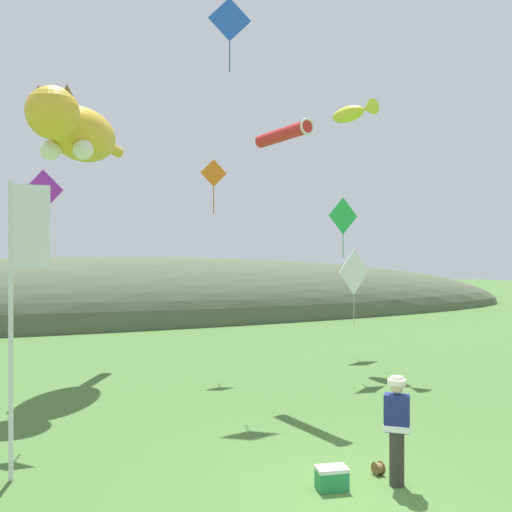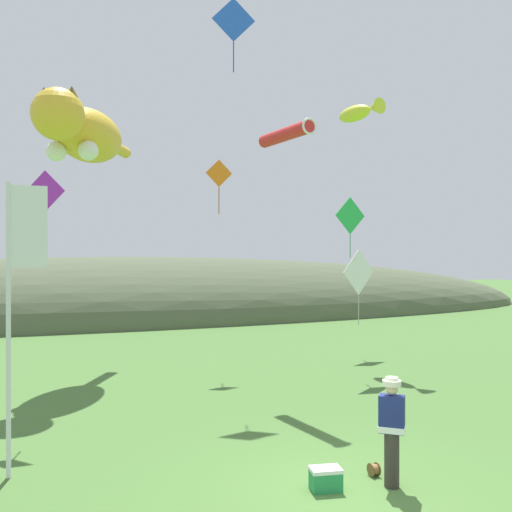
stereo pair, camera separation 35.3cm
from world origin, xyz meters
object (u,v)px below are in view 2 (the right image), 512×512
at_px(kite_spool, 374,470).
at_px(kite_diamond_orange, 219,174).
at_px(kite_diamond_blue, 234,20).
at_px(kite_diamond_violet, 45,192).
at_px(picnic_cooler, 326,479).
at_px(kite_fish_windsock, 359,112).
at_px(kite_giant_cat, 83,133).
at_px(festival_attendant, 392,428).
at_px(kite_diamond_green, 350,216).
at_px(kite_diamond_white, 359,273).
at_px(kite_tube_streamer, 286,134).
at_px(festival_banner_pole, 17,284).

bearing_deg(kite_spool, kite_diamond_orange, 88.25).
bearing_deg(kite_diamond_blue, kite_diamond_violet, -154.71).
distance_m(picnic_cooler, kite_fish_windsock, 14.73).
distance_m(kite_spool, kite_giant_cat, 13.18).
height_order(kite_fish_windsock, kite_diamond_orange, kite_fish_windsock).
xyz_separation_m(festival_attendant, kite_diamond_green, (5.91, 11.44, 4.29)).
height_order(kite_diamond_blue, kite_diamond_green, kite_diamond_blue).
distance_m(kite_diamond_blue, kite_diamond_orange, 4.77).
xyz_separation_m(kite_spool, kite_diamond_orange, (0.30, 9.85, 6.32)).
distance_m(kite_giant_cat, kite_diamond_green, 10.26).
relative_size(kite_giant_cat, kite_diamond_orange, 3.25).
bearing_deg(kite_diamond_orange, kite_fish_windsock, -2.11).
xyz_separation_m(festival_attendant, kite_diamond_orange, (0.28, 10.34, 5.48)).
bearing_deg(kite_diamond_white, kite_diamond_blue, 165.40).
xyz_separation_m(kite_diamond_blue, kite_diamond_green, (5.87, 3.31, -5.42)).
distance_m(kite_tube_streamer, kite_diamond_orange, 4.08).
height_order(festival_banner_pole, kite_diamond_white, festival_banner_pole).
height_order(kite_tube_streamer, kite_diamond_orange, kite_tube_streamer).
xyz_separation_m(kite_fish_windsock, kite_tube_streamer, (-4.56, -3.79, -1.89)).
relative_size(kite_giant_cat, kite_tube_streamer, 2.51).
height_order(kite_diamond_violet, kite_diamond_white, kite_diamond_violet).
distance_m(picnic_cooler, festival_banner_pole, 6.02).
xyz_separation_m(picnic_cooler, kite_fish_windsock, (6.57, 9.88, 8.73)).
bearing_deg(kite_giant_cat, festival_attendant, -69.10).
bearing_deg(kite_diamond_white, picnic_cooler, -124.63).
bearing_deg(kite_diamond_green, kite_giant_cat, -175.25).
distance_m(kite_tube_streamer, kite_diamond_white, 4.78).
xyz_separation_m(kite_giant_cat, kite_diamond_violet, (-1.14, -4.95, -2.39)).
relative_size(picnic_cooler, kite_tube_streamer, 0.23).
xyz_separation_m(picnic_cooler, kite_diamond_violet, (-4.13, 5.40, 4.96)).
bearing_deg(picnic_cooler, kite_diamond_blue, 81.99).
bearing_deg(kite_diamond_blue, kite_diamond_white, -14.60).
relative_size(picnic_cooler, festival_banner_pole, 0.11).
distance_m(kite_spool, festival_banner_pole, 6.80).
relative_size(kite_spool, picnic_cooler, 0.42).
bearing_deg(kite_diamond_orange, kite_diamond_blue, -95.96).
height_order(festival_attendant, kite_fish_windsock, kite_fish_windsock).
height_order(kite_tube_streamer, kite_diamond_violet, kite_tube_streamer).
bearing_deg(kite_tube_streamer, kite_fish_windsock, 39.74).
height_order(kite_fish_windsock, kite_diamond_white, kite_fish_windsock).
distance_m(kite_spool, kite_diamond_white, 8.27).
bearing_deg(kite_tube_streamer, kite_spool, -99.47).
relative_size(kite_giant_cat, kite_diamond_white, 2.57).
relative_size(picnic_cooler, kite_giant_cat, 0.09).
height_order(festival_attendant, festival_banner_pole, festival_banner_pole).
relative_size(festival_banner_pole, kite_diamond_green, 2.13).
height_order(kite_fish_windsock, kite_diamond_green, kite_fish_windsock).
bearing_deg(picnic_cooler, kite_diamond_orange, 82.44).
relative_size(festival_attendant, festival_banner_pole, 0.36).
relative_size(kite_spool, festival_banner_pole, 0.05).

